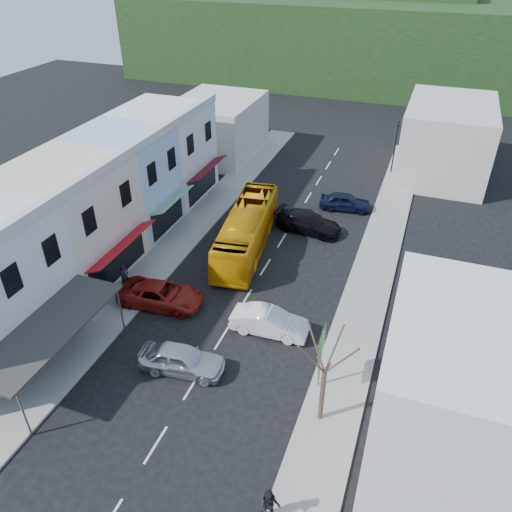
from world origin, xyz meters
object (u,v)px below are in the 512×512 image
Objects in this scene: pedestrian_right at (270,507)px; traffic_signal at (395,148)px; car_silver at (182,361)px; bus at (247,230)px; direction_sign at (320,360)px; pedestrian_left at (125,277)px; car_red at (161,295)px; street_tree at (325,373)px; car_white at (269,323)px.

pedestrian_right is 0.31× the size of traffic_signal.
car_silver is 0.81× the size of traffic_signal.
direction_sign is at bearing -61.80° from bus.
pedestrian_left is 29.78m from traffic_signal.
bus is at bearing -24.34° from car_red.
traffic_signal is (0.01, 29.95, 0.76)m from direction_sign.
pedestrian_right is at bearing -97.10° from street_tree.
pedestrian_right is 6.25m from street_tree.
direction_sign is 0.72× the size of traffic_signal.
car_silver is 8.90m from pedestrian_left.
bus reaches higher than pedestrian_right.
car_red is at bearing -116.36° from bus.
car_red is 3.14m from pedestrian_left.
car_white is 5.20m from direction_sign.
direction_sign is at bearing -87.56° from pedestrian_left.
traffic_signal reaches higher than pedestrian_right.
car_white and car_red have the same top height.
street_tree reaches higher than car_red.
car_red is at bearing 161.32° from direction_sign.
car_silver is 0.96× the size of car_red.
car_red is 2.71× the size of pedestrian_right.
car_red is at bearing 86.37° from car_white.
car_red is 15.93m from pedestrian_right.
car_red is (-7.52, 0.15, 0.00)m from car_white.
car_silver is at bearing -92.73° from bus.
bus is at bearing 51.03° from traffic_signal.
car_white is 0.96× the size of car_red.
direction_sign is 0.58× the size of street_tree.
pedestrian_right is at bearing -74.51° from bus.
car_white is at bearing 93.93° from pedestrian_right.
street_tree is (15.09, -6.06, 2.32)m from pedestrian_left.
car_silver is at bearing -171.31° from direction_sign.
pedestrian_right is 0.26× the size of street_tree.
street_tree is at bearing -75.62° from direction_sign.
car_silver is at bearing 175.29° from street_tree.
car_white is at bearing -43.63° from car_silver.
car_silver and car_white have the same top height.
traffic_signal reaches higher than direction_sign.
bus is 14.59m from direction_sign.
direction_sign is (0.10, 7.84, 0.94)m from pedestrian_right.
direction_sign is at bearing 106.54° from street_tree.
street_tree reaches higher than car_silver.
bus reaches higher than car_red.
direction_sign is (8.60, -11.78, 0.39)m from bus.
traffic_signal is at bearing -11.32° from pedestrian_left.
street_tree reaches higher than direction_sign.
bus is 8.89m from car_red.
street_tree is at bearing -94.07° from pedestrian_left.
pedestrian_left is (-7.07, 5.40, 0.30)m from car_silver.
direction_sign reaches higher than car_red.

